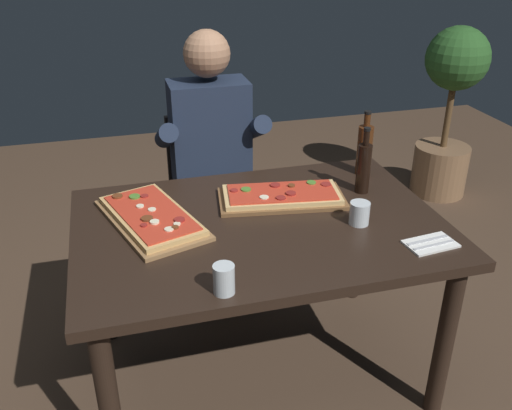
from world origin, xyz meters
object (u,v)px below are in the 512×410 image
seated_diner (212,153)px  pizza_rectangular_front (282,196)px  tumbler_near_camera (224,281)px  potted_plant_corner (450,108)px  diner_chair (210,190)px  wine_bottle_dark (365,149)px  dining_table (259,244)px  oil_bottle_amber (364,167)px  tumbler_far_side (359,214)px  pizza_rectangular_left (151,217)px

seated_diner → pizza_rectangular_front: bearing=-73.2°
tumbler_near_camera → potted_plant_corner: (1.95, 1.80, -0.15)m
tumbler_near_camera → diner_chair: (0.19, 1.26, -0.30)m
wine_bottle_dark → dining_table: bearing=-150.8°
dining_table → oil_bottle_amber: bearing=16.7°
tumbler_far_side → seated_diner: seated_diner is taller
tumbler_near_camera → seated_diner: seated_diner is taller
wine_bottle_dark → diner_chair: 0.89m
diner_chair → seated_diner: 0.28m
tumbler_far_side → diner_chair: (-0.40, 0.96, -0.29)m
pizza_rectangular_left → dining_table: bearing=-16.1°
diner_chair → potted_plant_corner: bearing=17.0°
oil_bottle_amber → seated_diner: seated_diner is taller
pizza_rectangular_left → seated_diner: size_ratio=0.44×
oil_bottle_amber → tumbler_far_side: bearing=-116.9°
dining_table → pizza_rectangular_left: bearing=163.9°
pizza_rectangular_front → pizza_rectangular_left: size_ratio=0.94×
diner_chair → potted_plant_corner: size_ratio=0.74×
diner_chair → pizza_rectangular_front: bearing=-76.0°
oil_bottle_amber → potted_plant_corner: size_ratio=0.24×
pizza_rectangular_left → wine_bottle_dark: size_ratio=1.97×
pizza_rectangular_front → dining_table: bearing=-131.7°
oil_bottle_amber → tumbler_far_side: 0.30m
dining_table → wine_bottle_dark: size_ratio=4.76×
pizza_rectangular_front → oil_bottle_amber: oil_bottle_amber is taller
dining_table → pizza_rectangular_front: pizza_rectangular_front is taller
tumbler_near_camera → seated_diner: bearing=80.6°
pizza_rectangular_front → seated_diner: size_ratio=0.41×
pizza_rectangular_left → diner_chair: size_ratio=0.67×
pizza_rectangular_front → seated_diner: bearing=106.8°
pizza_rectangular_front → tumbler_far_side: (0.22, -0.26, 0.02)m
tumbler_near_camera → seated_diner: 1.16m
wine_bottle_dark → tumbler_near_camera: 1.09m
dining_table → tumbler_near_camera: size_ratio=14.34×
pizza_rectangular_front → seated_diner: seated_diner is taller
oil_bottle_amber → seated_diner: (-0.53, 0.59, -0.11)m
wine_bottle_dark → tumbler_near_camera: wine_bottle_dark is taller
oil_bottle_amber → tumbler_near_camera: size_ratio=2.92×
wine_bottle_dark → potted_plant_corner: bearing=43.0°
pizza_rectangular_front → potted_plant_corner: potted_plant_corner is taller
wine_bottle_dark → seated_diner: size_ratio=0.22×
pizza_rectangular_front → potted_plant_corner: size_ratio=0.46×
pizza_rectangular_left → oil_bottle_amber: oil_bottle_amber is taller
tumbler_near_camera → tumbler_far_side: 0.66m
seated_diner → wine_bottle_dark: bearing=-33.9°
tumbler_near_camera → pizza_rectangular_front: bearing=56.9°
pizza_rectangular_left → diner_chair: (0.36, 0.74, -0.27)m
wine_bottle_dark → oil_bottle_amber: wine_bottle_dark is taller
tumbler_far_side → wine_bottle_dark: bearing=63.5°
oil_bottle_amber → tumbler_far_side: oil_bottle_amber is taller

